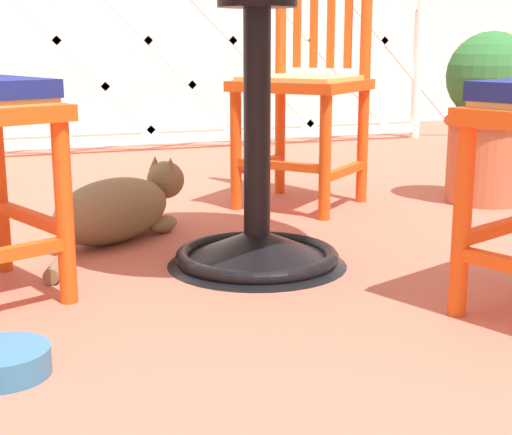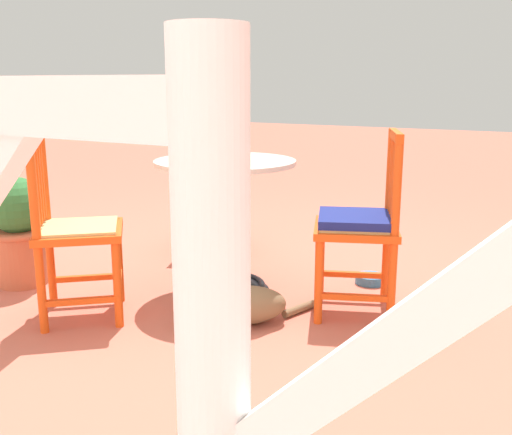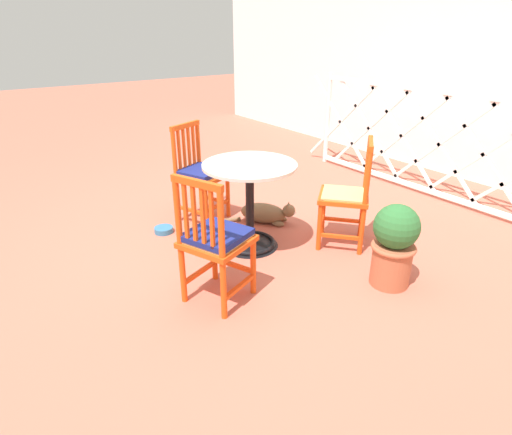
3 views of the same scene
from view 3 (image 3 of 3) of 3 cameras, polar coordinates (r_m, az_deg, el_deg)
name	(u,v)px [view 3 (image 3 of 3)]	position (r m, az deg, el deg)	size (l,w,h in m)	color
ground_plane	(226,251)	(3.59, -4.04, -4.52)	(24.00, 24.00, 0.00)	#BC604C
building_wall_backdrop	(480,57)	(5.76, 27.88, 18.48)	(10.00, 0.20, 2.80)	white
lattice_fence_panel	(439,144)	(4.93, 23.35, 9.00)	(3.91, 0.06, 1.18)	white
cafe_table	(250,215)	(3.54, -0.82, 0.33)	(0.76, 0.76, 0.73)	black
orange_chair_at_corner	(200,174)	(4.06, -7.49, 5.76)	(0.52, 0.52, 0.91)	#E04C14
orange_chair_facing_out	(215,241)	(2.79, -5.48, -3.12)	(0.52, 0.52, 0.91)	#E04C14
orange_chair_by_planter	(347,196)	(3.61, 12.13, 2.79)	(0.56, 0.56, 0.91)	#E04C14
tabby_cat	(267,213)	(4.05, 1.47, 0.55)	(0.50, 0.59, 0.23)	brown
terracotta_planter	(394,243)	(3.15, 18.03, -3.33)	(0.32, 0.32, 0.62)	#B25B3D
pet_water_bowl	(164,230)	(3.97, -12.26, -1.63)	(0.17, 0.17, 0.05)	teal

